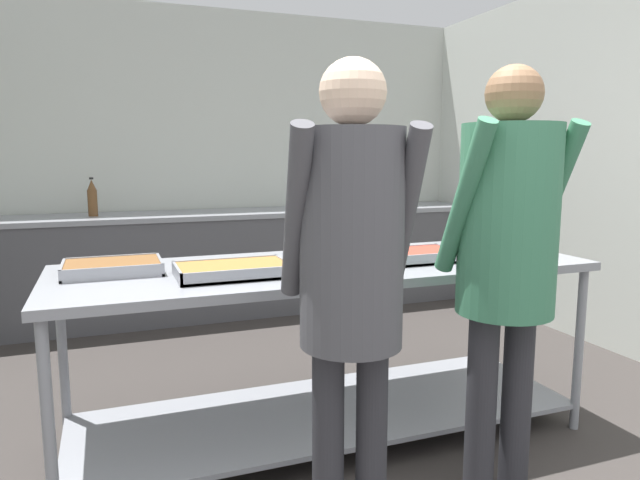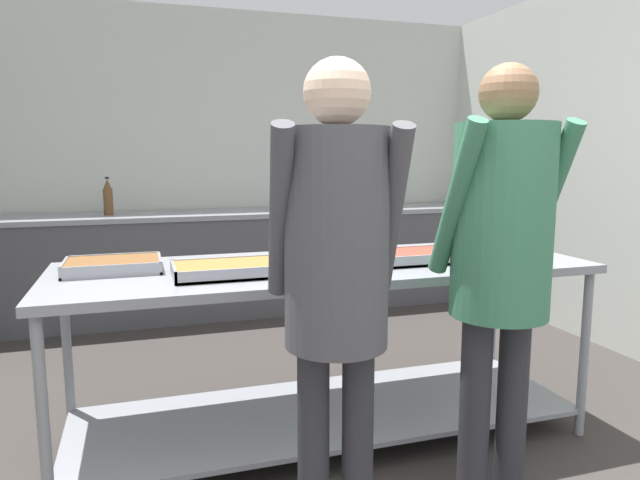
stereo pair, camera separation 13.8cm
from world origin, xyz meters
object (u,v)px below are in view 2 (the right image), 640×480
Objects in this scene: plate_stack at (508,245)px; guest_serving_right at (501,243)px; serving_tray_roast at (113,266)px; serving_tray_greens at (414,257)px; water_bottle at (108,198)px; guest_serving_left at (336,261)px; broccoli_bowl at (467,247)px; serving_tray_vegetables at (229,269)px; sauce_pan at (315,252)px.

plate_stack is 0.14× the size of guest_serving_right.
serving_tray_roast is 0.97× the size of serving_tray_greens.
water_bottle is at bearing 115.82° from guest_serving_right.
plate_stack is at bearing 34.49° from guest_serving_left.
broccoli_bowl is 0.27m from plate_stack.
broccoli_bowl is at bearing -3.23° from serving_tray_roast.
guest_serving_right is 5.52× the size of water_bottle.
serving_tray_vegetables is at bearing -173.51° from broccoli_bowl.
serving_tray_greens is (0.90, 0.04, -0.00)m from serving_tray_vegetables.
water_bottle is at bearing 127.99° from broccoli_bowl.
guest_serving_right reaches higher than serving_tray_roast.
serving_tray_vegetables is 0.53m from sauce_pan.
broccoli_bowl reaches higher than plate_stack.
sauce_pan is 2.49m from water_bottle.
broccoli_bowl is 0.13× the size of guest_serving_left.
serving_tray_vegetables is at bearing 108.33° from guest_serving_left.
plate_stack is 1.00m from guest_serving_right.
guest_serving_right is (1.40, -0.86, 0.16)m from serving_tray_roast.
guest_serving_right is at bearing -88.15° from serving_tray_greens.
serving_tray_roast is 0.25× the size of guest_serving_left.
plate_stack is at bearing 6.30° from serving_tray_vegetables.
serving_tray_roast is at bearing 171.65° from serving_tray_greens.
serving_tray_greens is at bearing -168.28° from plate_stack.
sauce_pan is 1.00m from guest_serving_right.
serving_tray_greens is at bearing -163.78° from broccoli_bowl.
plate_stack is at bearing 5.41° from broccoli_bowl.
guest_serving_left is at bearing -131.31° from serving_tray_greens.
serving_tray_greens is 0.37m from broccoli_bowl.
guest_serving_left reaches higher than sauce_pan.
sauce_pan is at bearing 76.82° from guest_serving_left.
plate_stack reaches higher than serving_tray_greens.
plate_stack is (1.06, -0.09, 0.00)m from sauce_pan.
water_bottle is at bearing 104.45° from guest_serving_left.
plate_stack reaches higher than serving_tray_vegetables.
serving_tray_greens is 1.94× the size of broccoli_bowl.
guest_serving_right is at bearing -33.85° from serving_tray_vegetables.
plate_stack is (0.26, 0.03, -0.00)m from broccoli_bowl.
sauce_pan is at bearing 153.19° from serving_tray_greens.
serving_tray_vegetables is 2.17× the size of broccoli_bowl.
serving_tray_roast is at bearing -178.95° from sauce_pan.
serving_tray_roast is 0.94m from sauce_pan.
serving_tray_vegetables is at bearing -150.92° from sauce_pan.
broccoli_bowl is (1.73, -0.10, 0.01)m from serving_tray_roast.
serving_tray_greens is at bearing 91.85° from guest_serving_right.
serving_tray_vegetables is 1.54× the size of water_bottle.
water_bottle is (-0.83, 3.22, -0.00)m from guest_serving_left.
broccoli_bowl is 0.13× the size of guest_serving_right.
broccoli_bowl is at bearing -8.28° from sauce_pan.
water_bottle reaches higher than serving_tray_vegetables.
serving_tray_greens is at bearing 2.47° from serving_tray_vegetables.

